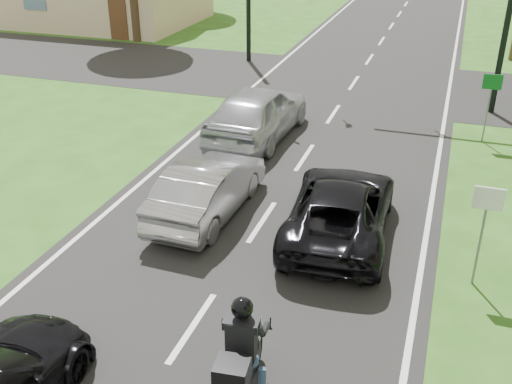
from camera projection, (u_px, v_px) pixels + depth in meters
ground at (192, 328)px, 10.64m from camera, size 140.00×140.00×0.00m
road at (320, 134)px, 19.10m from camera, size 8.00×100.00×0.01m
cross_road at (354, 83)px, 24.18m from camera, size 60.00×7.00×0.01m
motorcycle_rider at (241, 369)px, 8.63m from camera, size 0.70×2.30×1.98m
dark_suv at (340, 208)px, 13.25m from camera, size 2.44×4.79×1.30m
silver_sedan at (208, 188)px, 14.08m from camera, size 1.55×4.16×1.36m
silver_suv at (258, 112)px, 18.40m from camera, size 2.24×5.05×1.69m
sign_white at (486, 213)px, 11.11m from camera, size 0.55×0.07×2.12m
sign_green at (491, 92)px, 17.82m from camera, size 0.55×0.07×2.12m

